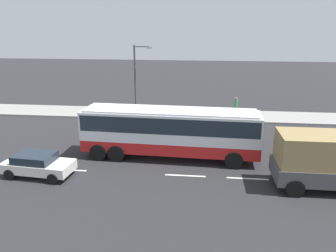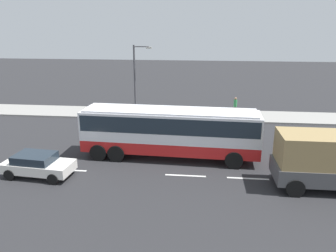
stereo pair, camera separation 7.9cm
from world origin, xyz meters
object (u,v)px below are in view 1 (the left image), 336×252
Objects in this scene: street_lamp at (137,77)px; car_white_minivan at (38,164)px; pedestrian_near_curb at (236,105)px; coach_bus at (170,128)px.

car_white_minivan is at bearing -105.35° from street_lamp.
pedestrian_near_curb is at bearing 53.33° from car_white_minivan.
coach_bus is 11.74m from pedestrian_near_curb.
coach_bus is 2.78× the size of car_white_minivan.
pedestrian_near_curb is (12.60, 14.03, 0.46)m from car_white_minivan.
coach_bus reaches higher than pedestrian_near_curb.
coach_bus is 10.05m from street_lamp.
pedestrian_near_curb is 9.67m from street_lamp.
street_lamp reaches higher than car_white_minivan.
car_white_minivan is 18.87m from pedestrian_near_curb.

